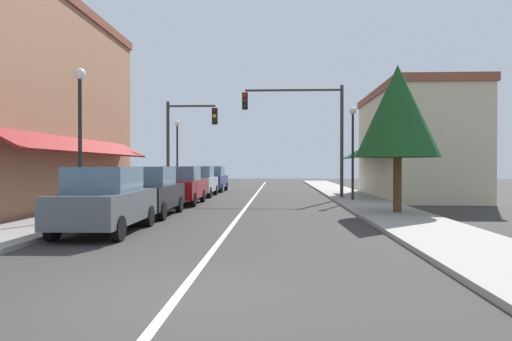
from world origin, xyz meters
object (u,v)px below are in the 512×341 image
object	(u,v)px
parked_car_far_left	(199,181)
parked_car_third_left	(181,185)
parked_car_nearest_left	(106,200)
street_lamp_right_mid	(353,138)
street_lamp_left_far	(177,144)
traffic_signal_mast_arm	(308,121)
traffic_signal_left_corner	(185,134)
tree_right_near	(398,112)
street_lamp_left_near	(80,119)
parked_car_second_left	(149,191)
parked_car_distant_left	(212,179)

from	to	relation	value
parked_car_far_left	parked_car_third_left	bearing A→B (deg)	-89.52
parked_car_nearest_left	parked_car_far_left	xyz separation A→B (m)	(-0.02, 14.65, 0.00)
street_lamp_right_mid	street_lamp_left_far	distance (m)	11.85
traffic_signal_mast_arm	traffic_signal_left_corner	xyz separation A→B (m)	(-6.83, 0.73, -0.63)
street_lamp_right_mid	traffic_signal_left_corner	bearing A→B (deg)	164.51
parked_car_third_left	traffic_signal_mast_arm	distance (m)	7.79
parked_car_far_left	street_lamp_left_far	world-z (taller)	street_lamp_left_far
traffic_signal_mast_arm	tree_right_near	size ratio (longest dim) A/B	1.13
parked_car_nearest_left	parked_car_far_left	world-z (taller)	same
street_lamp_left_near	tree_right_near	size ratio (longest dim) A/B	0.90
traffic_signal_left_corner	parked_car_third_left	bearing A→B (deg)	-80.39
parked_car_far_left	tree_right_near	xyz separation A→B (m)	(8.93, -9.87, 2.88)
parked_car_nearest_left	parked_car_second_left	size ratio (longest dim) A/B	1.00
parked_car_nearest_left	street_lamp_left_far	size ratio (longest dim) A/B	0.88
parked_car_far_left	traffic_signal_mast_arm	size ratio (longest dim) A/B	0.67
parked_car_far_left	street_lamp_left_near	xyz separation A→B (m)	(-1.61, -12.50, 2.40)
parked_car_second_left	tree_right_near	distance (m)	9.39
traffic_signal_left_corner	traffic_signal_mast_arm	bearing A→B (deg)	-6.06
street_lamp_right_mid	parked_car_nearest_left	bearing A→B (deg)	-127.11
street_lamp_left_near	street_lamp_left_far	world-z (taller)	street_lamp_left_near
parked_car_nearest_left	traffic_signal_mast_arm	size ratio (longest dim) A/B	0.67
parked_car_distant_left	traffic_signal_mast_arm	distance (m)	9.91
street_lamp_left_far	tree_right_near	world-z (taller)	tree_right_near
parked_car_third_left	street_lamp_right_mid	xyz separation A→B (m)	(8.22, 1.76, 2.30)
parked_car_nearest_left	parked_car_second_left	world-z (taller)	same
parked_car_far_left	street_lamp_left_near	bearing A→B (deg)	-98.01
parked_car_far_left	street_lamp_left_far	xyz separation A→B (m)	(-1.83, 2.42, 2.30)
parked_car_nearest_left	traffic_signal_left_corner	xyz separation A→B (m)	(-0.63, 13.45, 2.68)
parked_car_far_left	street_lamp_right_mid	world-z (taller)	street_lamp_right_mid
traffic_signal_mast_arm	street_lamp_right_mid	size ratio (longest dim) A/B	1.30
street_lamp_left_near	street_lamp_left_far	size ratio (longest dim) A/B	1.03
parked_car_third_left	traffic_signal_left_corner	world-z (taller)	traffic_signal_left_corner
parked_car_third_left	street_lamp_left_near	distance (m)	7.65
traffic_signal_mast_arm	tree_right_near	distance (m)	8.41
street_lamp_right_mid	tree_right_near	bearing A→B (deg)	-84.46
parked_car_distant_left	street_lamp_left_near	size ratio (longest dim) A/B	0.85
traffic_signal_mast_arm	traffic_signal_left_corner	distance (m)	6.90
street_lamp_left_near	parked_car_nearest_left	bearing A→B (deg)	-52.82
parked_car_nearest_left	traffic_signal_mast_arm	world-z (taller)	traffic_signal_mast_arm
parked_car_nearest_left	street_lamp_left_near	bearing A→B (deg)	126.36
parked_car_far_left	traffic_signal_mast_arm	distance (m)	7.31
parked_car_nearest_left	parked_car_far_left	size ratio (longest dim) A/B	1.00
traffic_signal_mast_arm	parked_car_second_left	bearing A→B (deg)	-126.10
parked_car_second_left	parked_car_third_left	world-z (taller)	same
parked_car_second_left	traffic_signal_left_corner	size ratio (longest dim) A/B	0.76
parked_car_second_left	traffic_signal_mast_arm	distance (m)	11.05
parked_car_nearest_left	street_lamp_left_far	xyz separation A→B (m)	(-1.85, 17.07, 2.30)
parked_car_third_left	tree_right_near	bearing A→B (deg)	-27.57
parked_car_third_left	traffic_signal_mast_arm	bearing A→B (deg)	29.00
parked_car_nearest_left	tree_right_near	world-z (taller)	tree_right_near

